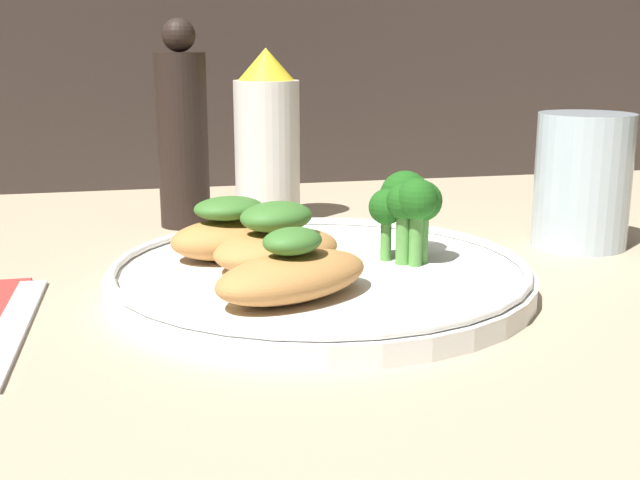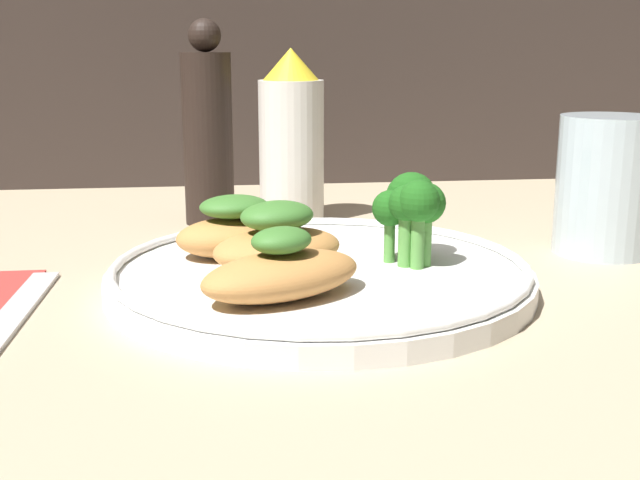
% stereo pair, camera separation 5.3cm
% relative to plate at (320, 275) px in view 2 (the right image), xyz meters
% --- Properties ---
extents(ground_plane, '(1.80, 1.80, 0.01)m').
position_rel_plate_xyz_m(ground_plane, '(0.00, 0.00, -0.01)').
color(ground_plane, tan).
extents(plate, '(0.29, 0.29, 0.02)m').
position_rel_plate_xyz_m(plate, '(0.00, 0.00, 0.00)').
color(plate, white).
rests_on(plate, ground_plane).
extents(grilled_meat_front, '(0.12, 0.10, 0.04)m').
position_rel_plate_xyz_m(grilled_meat_front, '(-0.03, -0.06, 0.02)').
color(grilled_meat_front, '#BC7F42').
rests_on(grilled_meat_front, plate).
extents(grilled_meat_middle, '(0.11, 0.10, 0.05)m').
position_rel_plate_xyz_m(grilled_meat_middle, '(-0.03, 0.01, 0.02)').
color(grilled_meat_middle, '#BC7F42').
rests_on(grilled_meat_middle, plate).
extents(grilled_meat_back, '(0.09, 0.07, 0.04)m').
position_rel_plate_xyz_m(grilled_meat_back, '(-0.06, 0.04, 0.02)').
color(grilled_meat_back, '#BC7F42').
rests_on(grilled_meat_back, plate).
extents(broccoli_bunch, '(0.05, 0.06, 0.06)m').
position_rel_plate_xyz_m(broccoli_bunch, '(0.06, 0.01, 0.04)').
color(broccoli_bunch, '#569942').
rests_on(broccoli_bunch, plate).
extents(sauce_bottle, '(0.06, 0.06, 0.16)m').
position_rel_plate_xyz_m(sauce_bottle, '(-0.00, 0.22, 0.07)').
color(sauce_bottle, white).
rests_on(sauce_bottle, ground_plane).
extents(pepper_grinder, '(0.05, 0.05, 0.18)m').
position_rel_plate_xyz_m(pepper_grinder, '(-0.08, 0.22, 0.07)').
color(pepper_grinder, black).
rests_on(pepper_grinder, ground_plane).
extents(drinking_glass, '(0.08, 0.08, 0.11)m').
position_rel_plate_xyz_m(drinking_glass, '(0.23, 0.07, 0.04)').
color(drinking_glass, silver).
rests_on(drinking_glass, ground_plane).
extents(fork, '(0.02, 0.19, 0.01)m').
position_rel_plate_xyz_m(fork, '(-0.19, -0.04, -0.01)').
color(fork, silver).
rests_on(fork, ground_plane).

